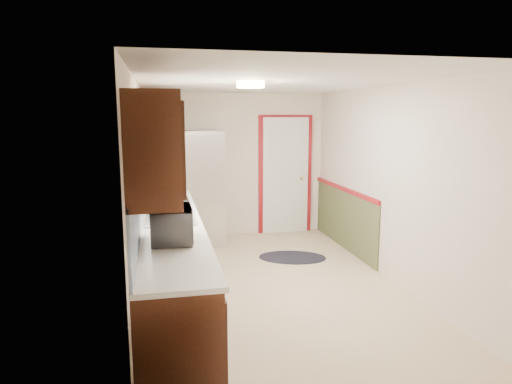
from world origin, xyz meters
name	(u,v)px	position (x,y,z in m)	size (l,w,h in m)	color
room_shell	(273,188)	(0.00, 0.00, 1.20)	(3.20, 5.20, 2.52)	#CDB791
kitchen_run	(167,232)	(-1.24, -0.29, 0.81)	(0.63, 4.00, 2.20)	black
back_wall_trim	(297,184)	(0.99, 2.21, 0.89)	(1.12, 2.30, 2.08)	maroon
ceiling_fixture	(251,85)	(-0.30, -0.20, 2.36)	(0.30, 0.30, 0.06)	#FFD88C
microwave	(171,221)	(-1.20, -1.10, 1.12)	(0.54, 0.30, 0.36)	white
refrigerator	(197,188)	(-0.70, 2.05, 0.90)	(0.82, 0.79, 1.80)	#B7B7BC
rug	(292,257)	(0.56, 1.00, 0.01)	(0.97, 0.62, 0.01)	black
cooktop	(168,201)	(-1.19, 0.75, 0.95)	(0.53, 0.63, 0.02)	black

